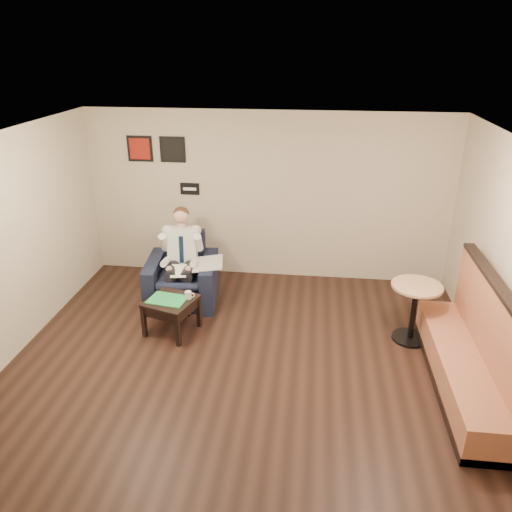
# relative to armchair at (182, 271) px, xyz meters

# --- Properties ---
(ground) EXTENTS (6.00, 6.00, 0.00)m
(ground) POSITION_rel_armchair_xyz_m (1.21, -1.87, -0.51)
(ground) COLOR black
(ground) RESTS_ON ground
(wall_back) EXTENTS (6.00, 0.02, 2.80)m
(wall_back) POSITION_rel_armchair_xyz_m (1.21, 1.13, 0.89)
(wall_back) COLOR beige
(wall_back) RESTS_ON ground
(wall_front) EXTENTS (6.00, 0.02, 2.80)m
(wall_front) POSITION_rel_armchair_xyz_m (1.21, -4.87, 0.89)
(wall_front) COLOR beige
(wall_front) RESTS_ON ground
(ceiling) EXTENTS (6.00, 6.00, 0.02)m
(ceiling) POSITION_rel_armchair_xyz_m (1.21, -1.87, 2.29)
(ceiling) COLOR white
(ceiling) RESTS_ON wall_back
(seating_sign) EXTENTS (0.32, 0.02, 0.20)m
(seating_sign) POSITION_rel_armchair_xyz_m (-0.09, 1.11, 0.99)
(seating_sign) COLOR black
(seating_sign) RESTS_ON wall_back
(art_print_left) EXTENTS (0.42, 0.03, 0.42)m
(art_print_left) POSITION_rel_armchair_xyz_m (-0.89, 1.11, 1.64)
(art_print_left) COLOR maroon
(art_print_left) RESTS_ON wall_back
(art_print_right) EXTENTS (0.42, 0.03, 0.42)m
(art_print_right) POSITION_rel_armchair_xyz_m (-0.34, 1.11, 1.64)
(art_print_right) COLOR black
(art_print_right) RESTS_ON wall_back
(armchair) EXTENTS (1.15, 1.15, 1.02)m
(armchair) POSITION_rel_armchair_xyz_m (0.00, 0.00, 0.00)
(armchair) COLOR black
(armchair) RESTS_ON ground
(seated_man) EXTENTS (0.76, 1.06, 1.39)m
(seated_man) POSITION_rel_armchair_xyz_m (0.01, -0.13, 0.19)
(seated_man) COLOR silver
(seated_man) RESTS_ON armchair
(lap_papers) EXTENTS (0.29, 0.37, 0.01)m
(lap_papers) POSITION_rel_armchair_xyz_m (0.03, -0.24, 0.12)
(lap_papers) COLOR white
(lap_papers) RESTS_ON seated_man
(newspaper) EXTENTS (0.52, 0.61, 0.01)m
(newspaper) POSITION_rel_armchair_xyz_m (0.43, -0.07, 0.18)
(newspaper) COLOR silver
(newspaper) RESTS_ON armchair
(side_table) EXTENTS (0.78, 0.78, 0.51)m
(side_table) POSITION_rel_armchair_xyz_m (0.09, -0.92, -0.26)
(side_table) COLOR black
(side_table) RESTS_ON ground
(green_folder) EXTENTS (0.56, 0.44, 0.01)m
(green_folder) POSITION_rel_armchair_xyz_m (0.05, -0.93, 0.00)
(green_folder) COLOR green
(green_folder) RESTS_ON side_table
(coffee_mug) EXTENTS (0.12, 0.12, 0.11)m
(coffee_mug) POSITION_rel_armchair_xyz_m (0.32, -0.85, 0.05)
(coffee_mug) COLOR white
(coffee_mug) RESTS_ON side_table
(smartphone) EXTENTS (0.18, 0.14, 0.01)m
(smartphone) POSITION_rel_armchair_xyz_m (0.19, -0.77, 0.00)
(smartphone) COLOR black
(smartphone) RESTS_ON side_table
(banquette) EXTENTS (0.61, 2.56, 1.31)m
(banquette) POSITION_rel_armchair_xyz_m (3.80, -1.68, 0.15)
(banquette) COLOR #A95F41
(banquette) RESTS_ON ground
(cafe_table) EXTENTS (0.76, 0.76, 0.83)m
(cafe_table) POSITION_rel_armchair_xyz_m (3.38, -0.72, -0.09)
(cafe_table) COLOR tan
(cafe_table) RESTS_ON ground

